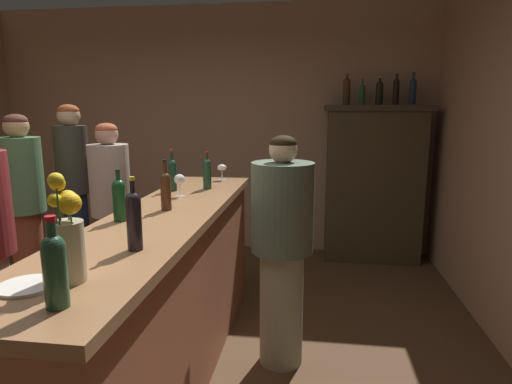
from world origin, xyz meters
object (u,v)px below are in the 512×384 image
object	(u,v)px
display_bottle_midleft	(362,93)
display_bottle_midright	(396,90)
display_bottle_left	(347,90)
patron_tall	(24,204)
wine_bottle_merlot	(172,173)
display_cabinet	(374,181)
wine_glass_front	(179,180)
display_bottle_right	(413,90)
flower_arrangement	(67,237)
wine_bottle_riesling	(166,189)
wine_glass_mid	(222,168)
wine_bottle_chardonnay	(207,172)
bar_counter	(166,299)
cheese_plate	(27,286)
wine_bottle_pinot	(134,218)
wine_bottle_malbec	(119,198)
bartender	(282,245)
display_bottle_center	(379,92)
patron_by_cabinet	(112,209)
wine_bottle_rose	(55,267)
patron_in_navy	(74,183)

from	to	relation	value
display_bottle_midleft	display_bottle_midright	world-z (taller)	display_bottle_midright
display_bottle_left	patron_tall	size ratio (longest dim) A/B	0.20
wine_bottle_merlot	display_cabinet	bearing A→B (deg)	46.12
wine_glass_front	display_bottle_midright	distance (m)	2.70
wine_glass_front	display_bottle_right	world-z (taller)	display_bottle_right
wine_bottle_merlot	flower_arrangement	xyz separation A→B (m)	(0.19, -1.70, 0.03)
wine_bottle_riesling	wine_glass_mid	world-z (taller)	wine_bottle_riesling
wine_bottle_chardonnay	display_bottle_midright	xyz separation A→B (m)	(1.63, 1.63, 0.66)
display_cabinet	bar_counter	bearing A→B (deg)	-121.72
display_bottle_midleft	display_bottle_midright	xyz separation A→B (m)	(0.35, 0.00, 0.03)
wine_glass_front	wine_glass_mid	bearing A→B (deg)	78.97
wine_bottle_riesling	cheese_plate	xyz separation A→B (m)	(-0.09, -1.17, -0.12)
wine_bottle_pinot	display_bottle_midleft	world-z (taller)	display_bottle_midleft
wine_bottle_malbec	wine_glass_front	world-z (taller)	wine_bottle_malbec
display_bottle_right	bartender	size ratio (longest dim) A/B	0.22
wine_bottle_riesling	display_bottle_center	size ratio (longest dim) A/B	1.04
wine_bottle_pinot	patron_by_cabinet	size ratio (longest dim) A/B	0.21
wine_bottle_malbec	display_bottle_center	world-z (taller)	display_bottle_center
wine_glass_front	wine_glass_mid	xyz separation A→B (m)	(0.14, 0.73, -0.02)
display_bottle_midleft	wine_bottle_merlot	bearing A→B (deg)	-130.92
bar_counter	display_bottle_left	size ratio (longest dim) A/B	8.50
wine_glass_front	patron_by_cabinet	world-z (taller)	patron_by_cabinet
wine_bottle_malbec	display_bottle_midleft	xyz separation A→B (m)	(1.51, 2.63, 0.63)
wine_bottle_rose	patron_in_navy	xyz separation A→B (m)	(-1.53, 2.69, -0.24)
flower_arrangement	bartender	size ratio (longest dim) A/B	0.26
wine_bottle_malbec	wine_glass_mid	distance (m)	1.44
wine_bottle_merlot	wine_glass_mid	xyz separation A→B (m)	(0.26, 0.53, -0.03)
display_bottle_midleft	display_bottle_midright	bearing A→B (deg)	0.00
wine_bottle_merlot	display_bottle_midleft	world-z (taller)	display_bottle_midleft
wine_bottle_chardonnay	cheese_plate	xyz separation A→B (m)	(-0.16, -1.89, -0.12)
wine_bottle_rose	display_bottle_midleft	xyz separation A→B (m)	(1.25, 3.64, 0.63)
wine_bottle_pinot	patron_by_cabinet	world-z (taller)	patron_by_cabinet
wine_bottle_riesling	cheese_plate	distance (m)	1.18
patron_in_navy	bartender	xyz separation A→B (m)	(2.11, -1.19, -0.15)
wine_bottle_riesling	display_bottle_midleft	distance (m)	2.78
display_cabinet	display_bottle_left	xyz separation A→B (m)	(-0.33, 0.00, 0.97)
cheese_plate	wine_glass_mid	bearing A→B (deg)	85.50
wine_bottle_riesling	wine_glass_mid	bearing A→B (deg)	85.13
display_bottle_midright	cheese_plate	bearing A→B (deg)	-116.88
display_cabinet	wine_bottle_riesling	world-z (taller)	display_cabinet
bartender	display_bottle_midright	bearing A→B (deg)	-114.52
wine_bottle_merlot	wine_bottle_rose	distance (m)	1.92
wine_bottle_rose	display_bottle_right	distance (m)	4.10
wine_bottle_pinot	display_bottle_center	xyz separation A→B (m)	(1.41, 3.09, 0.63)
wine_bottle_rose	patron_by_cabinet	bearing A→B (deg)	112.45
display_bottle_midright	bar_counter	bearing A→B (deg)	-124.71
display_cabinet	patron_in_navy	distance (m)	3.09
wine_bottle_chardonnay	wine_glass_front	bearing A→B (deg)	-110.79
bartender	patron_in_navy	bearing A→B (deg)	-28.72
bar_counter	wine_glass_front	bearing A→B (deg)	96.23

